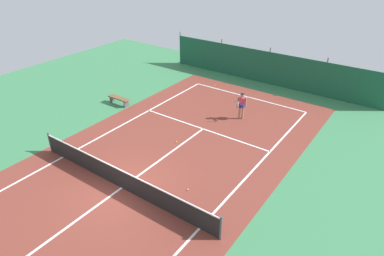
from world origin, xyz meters
The scene contains 9 objects.
ground_plane centered at (0.00, 0.00, 0.00)m, with size 36.00×36.00×0.00m, color #387A4C.
court_surface centered at (0.00, 0.00, 0.00)m, with size 11.02×26.60×0.01m.
tennis_net centered at (0.00, 0.00, 0.51)m, with size 10.12×0.10×1.10m.
back_fence centered at (0.00, 15.48, 0.67)m, with size 16.30×0.98×2.70m.
tennis_player centered at (1.15, 8.76, 0.96)m, with size 0.56×0.83×1.64m.
tennis_ball_near_player centered at (2.44, 1.54, 0.03)m, with size 0.07×0.07×0.07m, color #CCDB33.
tennis_ball_midcourt centered at (-2.94, 12.35, 0.03)m, with size 0.07×0.07×0.07m, color #CCDB33.
tennis_ball_by_sideline centered at (-0.36, 4.38, 0.03)m, with size 0.07×0.07×0.07m, color #CCDB33.
courtside_bench centered at (-6.31, 5.97, 0.37)m, with size 1.60×0.40×0.49m.
Camera 1 is at (9.21, -7.70, 9.52)m, focal length 31.67 mm.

